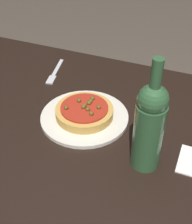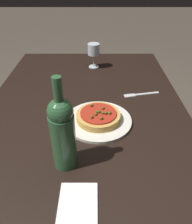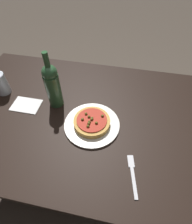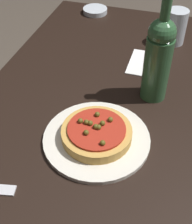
# 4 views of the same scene
# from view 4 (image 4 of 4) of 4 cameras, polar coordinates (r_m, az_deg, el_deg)

# --- Properties ---
(dining_table) EXTENTS (1.58, 0.91, 0.73)m
(dining_table) POSITION_cam_4_polar(r_m,az_deg,el_deg) (0.86, 3.91, -9.46)
(dining_table) COLOR black
(dining_table) RESTS_ON ground_plane
(dinner_plate) EXTENTS (0.28, 0.28, 0.01)m
(dinner_plate) POSITION_cam_4_polar(r_m,az_deg,el_deg) (0.81, 0.06, -5.02)
(dinner_plate) COLOR silver
(dinner_plate) RESTS_ON dining_table
(pizza) EXTENTS (0.18, 0.18, 0.04)m
(pizza) POSITION_cam_4_polar(r_m,az_deg,el_deg) (0.79, 0.05, -3.92)
(pizza) COLOR gold
(pizza) RESTS_ON dinner_plate
(wine_bottle) EXTENTS (0.08, 0.08, 0.31)m
(wine_bottle) POSITION_cam_4_polar(r_m,az_deg,el_deg) (0.88, 11.29, 9.66)
(wine_bottle) COLOR #2D5633
(wine_bottle) RESTS_ON dining_table
(water_cup) EXTENTS (0.08, 0.08, 0.13)m
(water_cup) POSITION_cam_4_polar(r_m,az_deg,el_deg) (1.21, 14.37, 14.85)
(water_cup) COLOR silver
(water_cup) RESTS_ON dining_table
(side_bowl) EXTENTS (0.10, 0.10, 0.02)m
(side_bowl) POSITION_cam_4_polar(r_m,az_deg,el_deg) (1.42, -0.17, 18.06)
(side_bowl) COLOR silver
(side_bowl) RESTS_ON dining_table
(paper_napkin) EXTENTS (0.15, 0.11, 0.00)m
(paper_napkin) POSITION_cam_4_polar(r_m,az_deg,el_deg) (1.09, 8.74, 8.83)
(paper_napkin) COLOR white
(paper_napkin) RESTS_ON dining_table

